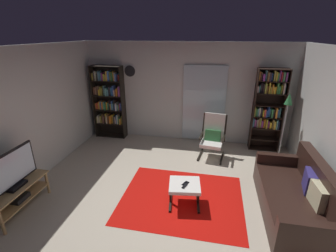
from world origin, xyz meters
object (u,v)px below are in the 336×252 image
object	(u,v)px
bookshelf_near_tv	(109,100)
ottoman	(185,187)
cell_phone	(185,184)
tv_remote	(185,186)
floor_lamp_by_shelf	(287,108)
leather_sofa	(297,197)
television	(12,171)
bookshelf_near_sofa	(269,105)
wall_clock	(130,71)
lounge_armchair	(213,135)
tv_stand	(18,195)

from	to	relation	value
bookshelf_near_tv	ottoman	bearing A→B (deg)	-46.26
ottoman	cell_phone	distance (m)	0.08
ottoman	tv_remote	world-z (taller)	tv_remote
bookshelf_near_tv	floor_lamp_by_shelf	distance (m)	4.47
leather_sofa	tv_remote	world-z (taller)	leather_sofa
television	tv_remote	xyz separation A→B (m)	(2.68, 0.61, -0.33)
bookshelf_near_sofa	bookshelf_near_tv	bearing A→B (deg)	179.71
tv_remote	cell_phone	bearing A→B (deg)	106.61
bookshelf_near_sofa	leather_sofa	distance (m)	2.56
bookshelf_near_tv	bookshelf_near_sofa	xyz separation A→B (m)	(4.15, -0.02, 0.10)
tv_remote	cell_phone	world-z (taller)	tv_remote
leather_sofa	ottoman	distance (m)	1.83
bookshelf_near_sofa	wall_clock	bearing A→B (deg)	177.42
television	lounge_armchair	distance (m)	4.05
bookshelf_near_tv	wall_clock	world-z (taller)	bookshelf_near_tv
bookshelf_near_tv	tv_remote	size ratio (longest dim) A/B	13.88
bookshelf_near_sofa	cell_phone	xyz separation A→B (m)	(-1.68, -2.54, -0.74)
bookshelf_near_tv	leather_sofa	size ratio (longest dim) A/B	1.02
tv_stand	ottoman	bearing A→B (deg)	14.33
ottoman	tv_remote	size ratio (longest dim) A/B	4.04
leather_sofa	floor_lamp_by_shelf	size ratio (longest dim) A/B	1.24
television	bookshelf_near_tv	world-z (taller)	bookshelf_near_tv
leather_sofa	cell_phone	bearing A→B (deg)	-175.75
tv_stand	bookshelf_near_sofa	size ratio (longest dim) A/B	0.54
wall_clock	bookshelf_near_tv	bearing A→B (deg)	-167.03
cell_phone	leather_sofa	bearing A→B (deg)	31.35
wall_clock	leather_sofa	bearing A→B (deg)	-34.93
bookshelf_near_tv	tv_remote	xyz separation A→B (m)	(2.46, -2.63, -0.64)
television	wall_clock	bearing A→B (deg)	76.27
tv_stand	floor_lamp_by_shelf	distance (m)	5.49
leather_sofa	floor_lamp_by_shelf	bearing A→B (deg)	85.24
ottoman	wall_clock	size ratio (longest dim) A/B	2.00
floor_lamp_by_shelf	wall_clock	xyz separation A→B (m)	(-3.83, 0.64, 0.61)
lounge_armchair	tv_remote	xyz separation A→B (m)	(-0.41, -1.99, -0.11)
television	floor_lamp_by_shelf	size ratio (longest dim) A/B	0.61
bookshelf_near_tv	wall_clock	xyz separation A→B (m)	(0.60, 0.14, 0.79)
leather_sofa	tv_remote	distance (m)	1.83
bookshelf_near_sofa	floor_lamp_by_shelf	bearing A→B (deg)	-58.75
wall_clock	tv_stand	bearing A→B (deg)	-103.76
television	leather_sofa	xyz separation A→B (m)	(4.50, 0.82, -0.45)
television	lounge_armchair	bearing A→B (deg)	39.95
television	wall_clock	xyz separation A→B (m)	(0.83, 3.38, 1.09)
tv_remote	leather_sofa	bearing A→B (deg)	26.98
floor_lamp_by_shelf	ottoman	bearing A→B (deg)	-133.92
tv_remote	wall_clock	distance (m)	3.63
television	cell_phone	size ratio (longest dim) A/B	6.86
ottoman	cell_phone	bearing A→B (deg)	-2.92
leather_sofa	lounge_armchair	size ratio (longest dim) A/B	1.92
lounge_armchair	floor_lamp_by_shelf	world-z (taller)	floor_lamp_by_shelf
tv_remote	floor_lamp_by_shelf	size ratio (longest dim) A/B	0.09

